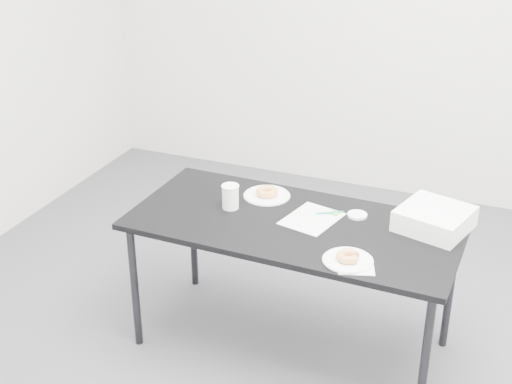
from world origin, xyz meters
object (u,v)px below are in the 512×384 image
at_px(donut_near, 348,256).
at_px(donut_far, 267,192).
at_px(table, 294,232).
at_px(scorecard, 312,219).
at_px(pen, 330,213).
at_px(coffee_cup, 230,197).
at_px(plate_near, 348,260).
at_px(plate_far, 267,196).
at_px(bakery_box, 434,219).

xyz_separation_m(donut_near, donut_far, (-0.53, 0.45, -0.00)).
xyz_separation_m(table, scorecard, (0.07, 0.06, 0.05)).
relative_size(pen, coffee_cup, 1.07).
distance_m(scorecard, donut_far, 0.31).
bearing_deg(pen, plate_near, -92.95).
bearing_deg(plate_far, donut_far, 0.00).
bearing_deg(donut_near, scorecard, 129.85).
relative_size(pen, donut_far, 1.17).
relative_size(plate_near, bakery_box, 0.73).
relative_size(scorecard, donut_near, 2.75).
bearing_deg(pen, coffee_cup, 164.86).
height_order(donut_near, coffee_cup, coffee_cup).
relative_size(plate_far, coffee_cup, 1.94).
relative_size(table, plate_far, 6.64).
bearing_deg(donut_near, donut_far, 139.88).
relative_size(plate_far, donut_far, 2.13).
bearing_deg(donut_far, pen, -10.91).
bearing_deg(bakery_box, coffee_cup, -154.56).
xyz_separation_m(plate_near, plate_far, (-0.53, 0.45, -0.00)).
xyz_separation_m(table, donut_near, (0.32, -0.24, 0.08)).
xyz_separation_m(pen, bakery_box, (0.47, 0.04, 0.04)).
height_order(pen, coffee_cup, coffee_cup).
bearing_deg(scorecard, coffee_cup, -160.99).
height_order(table, plate_far, plate_far).
xyz_separation_m(scorecard, donut_far, (-0.28, 0.14, 0.02)).
bearing_deg(scorecard, donut_far, 166.06).
bearing_deg(plate_near, donut_near, 0.00).
bearing_deg(bakery_box, table, -147.47).
bearing_deg(plate_near, pen, 116.60).
height_order(scorecard, pen, pen).
relative_size(plate_far, bakery_box, 0.79).
height_order(plate_near, donut_far, donut_far).
relative_size(table, donut_far, 14.13).
height_order(coffee_cup, bakery_box, coffee_cup).
xyz_separation_m(table, donut_far, (-0.21, 0.21, 0.08)).
height_order(scorecard, plate_far, plate_far).
bearing_deg(plate_far, scorecard, -27.39).
bearing_deg(coffee_cup, donut_far, 58.08).
distance_m(table, bakery_box, 0.63).
bearing_deg(plate_near, scorecard, 129.85).
bearing_deg(scorecard, plate_near, -36.69).
distance_m(donut_near, donut_far, 0.69).
bearing_deg(donut_near, pen, 116.60).
bearing_deg(plate_far, bakery_box, -1.85).
distance_m(scorecard, pen, 0.10).
distance_m(donut_near, bakery_box, 0.51).
distance_m(pen, plate_far, 0.35).
distance_m(pen, plate_near, 0.43).
bearing_deg(plate_near, coffee_cup, 157.58).
relative_size(pen, plate_near, 0.60).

